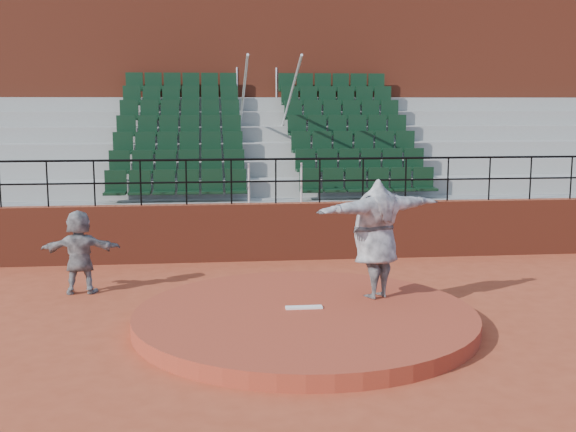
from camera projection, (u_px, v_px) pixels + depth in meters
name	position (u px, v px, depth m)	size (l,w,h in m)	color
ground	(305.00, 326.00, 11.61)	(90.00, 90.00, 0.00)	#A03F24
pitchers_mound	(305.00, 318.00, 11.59)	(5.50, 5.50, 0.25)	#9A3722
pitching_rubber	(304.00, 307.00, 11.71)	(0.60, 0.15, 0.03)	white
boundary_wall	(276.00, 231.00, 16.41)	(24.00, 0.30, 1.30)	maroon
wall_railing	(276.00, 171.00, 16.20)	(24.04, 0.05, 1.03)	black
seating_deck	(263.00, 180.00, 19.87)	(24.00, 5.97, 4.63)	gray
press_box_facade	(254.00, 103.00, 23.42)	(24.00, 3.00, 7.10)	maroon
pitcher	(376.00, 239.00, 12.24)	(2.51, 0.68, 2.04)	black
fielder	(80.00, 252.00, 13.48)	(1.47, 0.47, 1.59)	black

